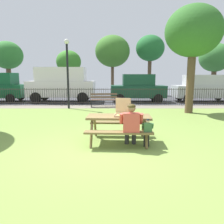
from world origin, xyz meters
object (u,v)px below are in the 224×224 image
lamp_post_walkway (68,67)px  park_bench_center (104,100)px  adult_at_table (132,124)px  far_tree_midright (151,49)px  child_at_table (148,130)px  parked_car_far_right (205,88)px  far_tree_left (8,56)px  tree_near_table (194,33)px  far_tree_midleft (69,62)px  parked_car_right (138,88)px  pizza_slice_on_table (136,115)px  picnic_table_foreground (119,122)px  parked_car_center (62,84)px  far_tree_right (216,58)px  pizza_box_open (123,113)px  far_tree_center (113,51)px

lamp_post_walkway → park_bench_center: bearing=15.1°
adult_at_table → far_tree_midright: far_tree_midright is taller
far_tree_midright → child_at_table: bearing=-99.8°
parked_car_far_right → far_tree_left: size_ratio=0.84×
tree_near_table → parked_car_far_right: 6.16m
child_at_table → tree_near_table: tree_near_table is taller
child_at_table → far_tree_midleft: size_ratio=0.19×
tree_near_table → parked_car_right: (-2.08, 4.67, -2.94)m
pizza_slice_on_table → child_at_table: size_ratio=0.29×
picnic_table_foreground → lamp_post_walkway: lamp_post_walkway is taller
adult_at_table → parked_car_center: 10.93m
adult_at_table → far_tree_midleft: size_ratio=0.27×
picnic_table_foreground → lamp_post_walkway: bearing=113.1°
pizza_slice_on_table → parked_car_far_right: 11.31m
tree_near_table → parked_car_right: tree_near_table is taller
far_tree_midleft → far_tree_right: bearing=0.0°
pizza_box_open → lamp_post_walkway: lamp_post_walkway is taller
picnic_table_foreground → far_tree_left: (-10.67, 16.08, 3.23)m
far_tree_midright → far_tree_right: (6.53, 0.00, -0.89)m
child_at_table → far_tree_left: 20.45m
picnic_table_foreground → parked_car_right: 9.74m
pizza_slice_on_table → far_tree_right: size_ratio=0.05×
parked_car_center → far_tree_left: size_ratio=0.90×
picnic_table_foreground → child_at_table: bearing=-37.8°
parked_car_center → far_tree_left: far_tree_left is taller
picnic_table_foreground → far_tree_midleft: bearing=105.8°
picnic_table_foreground → far_tree_left: bearing=123.6°
tree_near_table → far_tree_midleft: tree_near_table is taller
lamp_post_walkway → parked_car_far_right: (9.20, 3.22, -1.38)m
park_bench_center → far_tree_left: 13.97m
lamp_post_walkway → parked_car_center: size_ratio=0.83×
park_bench_center → far_tree_midright: size_ratio=0.28×
tree_near_table → parked_car_center: bearing=148.4°
pizza_slice_on_table → parked_car_far_right: size_ratio=0.05×
lamp_post_walkway → parked_car_right: 5.62m
adult_at_table → far_tree_right: size_ratio=0.24×
tree_near_table → far_tree_midright: bearing=90.8°
far_tree_left → far_tree_center: far_tree_center is taller
parked_car_far_right → far_tree_left: far_tree_left is taller
child_at_table → pizza_slice_on_table: bearing=113.2°
pizza_box_open → child_at_table: pizza_box_open is taller
pizza_box_open → far_tree_center: 16.44m
far_tree_left → lamp_post_walkway: bearing=-50.7°
pizza_box_open → far_tree_midright: (3.49, 16.08, 3.64)m
pizza_slice_on_table → adult_at_table: size_ratio=0.19×
parked_car_far_right → park_bench_center: bearing=-159.6°
park_bench_center → far_tree_right: (10.82, 9.17, 3.19)m
far_tree_right → pizza_slice_on_table: bearing=-121.0°
pizza_box_open → tree_near_table: 6.86m
far_tree_midright → tree_near_table: bearing=-89.2°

